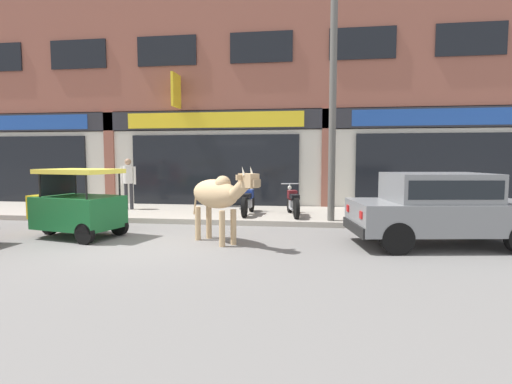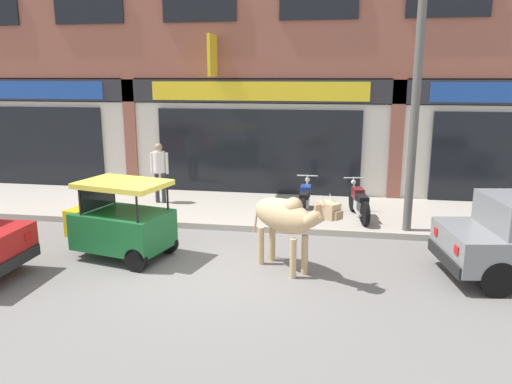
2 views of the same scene
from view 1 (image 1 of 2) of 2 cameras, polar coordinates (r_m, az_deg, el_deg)
ground_plane at (r=8.76m, az=-14.75°, el=-6.87°), size 90.00×90.00×0.00m
sidewalk at (r=12.36m, az=-7.79°, el=-3.02°), size 19.00×3.35×0.14m
shop_building at (r=14.34m, az=-5.81°, el=15.01°), size 23.00×1.40×9.02m
cow at (r=8.23m, az=-5.49°, el=-0.40°), size 1.76×1.58×1.61m
car_0 at (r=8.75m, az=24.81°, el=-1.77°), size 3.77×2.13×1.46m
auto_rickshaw at (r=9.69m, az=-24.28°, el=-2.07°), size 2.13×1.52×1.52m
motorcycle_0 at (r=11.48m, az=-1.13°, el=-1.28°), size 0.52×1.81×0.88m
motorcycle_1 at (r=11.28m, az=5.28°, el=-1.41°), size 0.61×1.79×0.88m
pedestrian at (r=13.17m, az=-17.77°, el=1.89°), size 0.50×0.32×1.60m
utility_pole at (r=10.51m, az=10.91°, el=12.71°), size 0.18×0.18×6.13m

